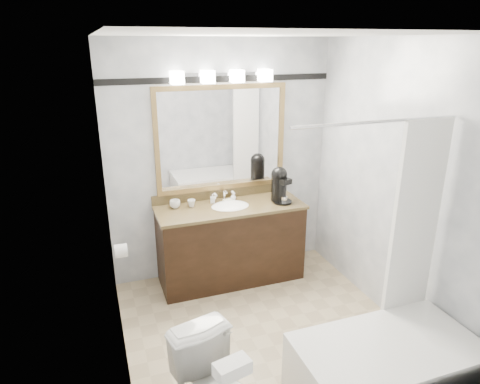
# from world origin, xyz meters

# --- Properties ---
(room) EXTENTS (2.42, 2.62, 2.52)m
(room) POSITION_xyz_m (0.00, 0.00, 1.25)
(room) COLOR tan
(room) RESTS_ON ground
(vanity) EXTENTS (1.53, 0.58, 0.97)m
(vanity) POSITION_xyz_m (0.00, 1.02, 0.44)
(vanity) COLOR black
(vanity) RESTS_ON ground
(mirror) EXTENTS (1.40, 0.04, 1.10)m
(mirror) POSITION_xyz_m (0.00, 1.28, 1.50)
(mirror) COLOR #9F7D47
(mirror) RESTS_ON room
(vanity_light_bar) EXTENTS (1.02, 0.14, 0.12)m
(vanity_light_bar) POSITION_xyz_m (0.00, 1.23, 2.13)
(vanity_light_bar) COLOR silver
(vanity_light_bar) RESTS_ON room
(accent_stripe) EXTENTS (2.40, 0.01, 0.06)m
(accent_stripe) POSITION_xyz_m (0.00, 1.29, 2.10)
(accent_stripe) COLOR black
(accent_stripe) RESTS_ON room
(bathtub) EXTENTS (1.30, 0.75, 1.96)m
(bathtub) POSITION_xyz_m (0.55, -0.90, 0.28)
(bathtub) COLOR white
(bathtub) RESTS_ON ground
(tp_roll) EXTENTS (0.11, 0.12, 0.12)m
(tp_roll) POSITION_xyz_m (-1.14, 0.66, 0.70)
(tp_roll) COLOR white
(tp_roll) RESTS_ON room
(tissue_box) EXTENTS (0.22, 0.15, 0.08)m
(tissue_box) POSITION_xyz_m (-0.70, -1.12, 0.78)
(tissue_box) COLOR white
(tissue_box) RESTS_ON toilet
(coffee_maker) EXTENTS (0.20, 0.24, 0.38)m
(coffee_maker) POSITION_xyz_m (0.53, 0.97, 1.04)
(coffee_maker) COLOR black
(coffee_maker) RESTS_ON vanity
(cup_left) EXTENTS (0.11, 0.11, 0.08)m
(cup_left) POSITION_xyz_m (-0.55, 1.15, 0.89)
(cup_left) COLOR white
(cup_left) RESTS_ON vanity
(cup_right) EXTENTS (0.08, 0.08, 0.08)m
(cup_right) POSITION_xyz_m (-0.38, 1.13, 0.89)
(cup_right) COLOR white
(cup_right) RESTS_ON vanity
(soap_bottle_a) EXTENTS (0.05, 0.05, 0.10)m
(soap_bottle_a) POSITION_xyz_m (-0.15, 1.16, 0.90)
(soap_bottle_a) COLOR white
(soap_bottle_a) RESTS_ON vanity
(soap_bottle_b) EXTENTS (0.07, 0.07, 0.07)m
(soap_bottle_b) POSITION_xyz_m (0.09, 1.17, 0.89)
(soap_bottle_b) COLOR white
(soap_bottle_b) RESTS_ON vanity
(soap_bar) EXTENTS (0.10, 0.08, 0.03)m
(soap_bar) POSITION_xyz_m (0.01, 1.13, 0.86)
(soap_bar) COLOR beige
(soap_bar) RESTS_ON vanity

